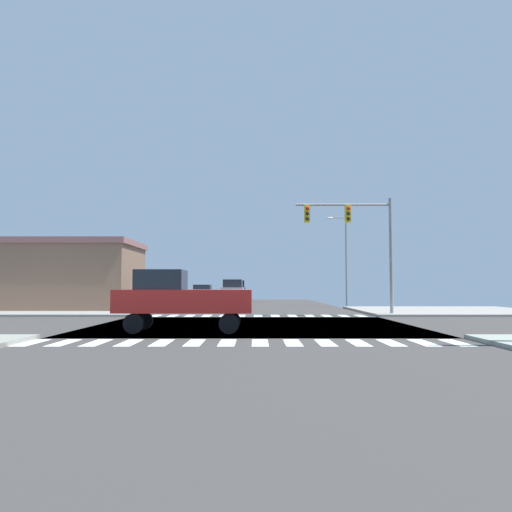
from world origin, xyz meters
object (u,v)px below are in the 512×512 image
(street_lamp, at_px, (346,252))
(pickup_trailing_2, at_px, (238,290))
(suv_farside_1, at_px, (235,290))
(traffic_signal_mast, at_px, (357,229))
(sedan_queued_2, at_px, (240,291))
(bank_building, at_px, (26,276))
(pickup_nearside_1, at_px, (182,298))
(sedan_crossing_1, at_px, (205,293))

(street_lamp, bearing_deg, pickup_trailing_2, 131.90)
(suv_farside_1, bearing_deg, traffic_signal_mast, 114.92)
(street_lamp, distance_m, sedan_queued_2, 19.92)
(bank_building, height_order, suv_farside_1, bank_building)
(pickup_nearside_1, bearing_deg, traffic_signal_mast, -38.62)
(street_lamp, relative_size, sedan_crossing_1, 1.82)
(sedan_queued_2, bearing_deg, sedan_crossing_1, 76.21)
(sedan_queued_2, bearing_deg, pickup_nearside_1, 88.96)
(traffic_signal_mast, relative_size, sedan_queued_2, 1.63)
(sedan_crossing_1, bearing_deg, sedan_queued_2, -103.79)
(street_lamp, height_order, sedan_queued_2, street_lamp)
(street_lamp, xyz_separation_m, suv_farside_1, (-9.73, 2.94, -3.29))
(pickup_nearside_1, xyz_separation_m, sedan_queued_2, (0.77, 42.32, -0.17))
(pickup_nearside_1, height_order, suv_farside_1, pickup_nearside_1)
(bank_building, distance_m, pickup_nearside_1, 22.18)
(sedan_queued_2, distance_m, pickup_trailing_2, 6.18)
(sedan_queued_2, relative_size, pickup_trailing_2, 0.84)
(street_lamp, xyz_separation_m, sedan_queued_2, (-9.73, 17.02, -3.57))
(street_lamp, bearing_deg, traffic_signal_mast, -96.82)
(pickup_nearside_1, relative_size, suv_farside_1, 1.11)
(pickup_nearside_1, distance_m, pickup_trailing_2, 36.16)
(sedan_queued_2, bearing_deg, traffic_signal_mast, 104.35)
(traffic_signal_mast, bearing_deg, pickup_trailing_2, 107.67)
(pickup_nearside_1, relative_size, pickup_trailing_2, 1.00)
(sedan_crossing_1, height_order, sedan_queued_2, same)
(pickup_nearside_1, bearing_deg, bank_building, 38.26)
(pickup_nearside_1, relative_size, sedan_crossing_1, 1.19)
(pickup_nearside_1, xyz_separation_m, sedan_crossing_1, (-2.23, 30.10, -0.17))
(sedan_crossing_1, relative_size, pickup_trailing_2, 0.84)
(traffic_signal_mast, bearing_deg, bank_building, 164.12)
(traffic_signal_mast, xyz_separation_m, sedan_queued_2, (-8.02, 31.33, -4.01))
(pickup_nearside_1, relative_size, sedan_queued_2, 1.19)
(street_lamp, bearing_deg, bank_building, -161.89)
(bank_building, bearing_deg, street_lamp, 18.11)
(street_lamp, xyz_separation_m, pickup_trailing_2, (-9.73, 10.84, -3.40))
(bank_building, height_order, pickup_nearside_1, bank_building)
(sedan_crossing_1, bearing_deg, bank_building, 47.90)
(traffic_signal_mast, relative_size, bank_building, 0.40)
(traffic_signal_mast, distance_m, pickup_nearside_1, 14.58)
(pickup_nearside_1, xyz_separation_m, suv_farside_1, (0.77, 28.25, 0.10))
(traffic_signal_mast, relative_size, pickup_trailing_2, 1.37)
(pickup_nearside_1, height_order, sedan_crossing_1, pickup_nearside_1)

